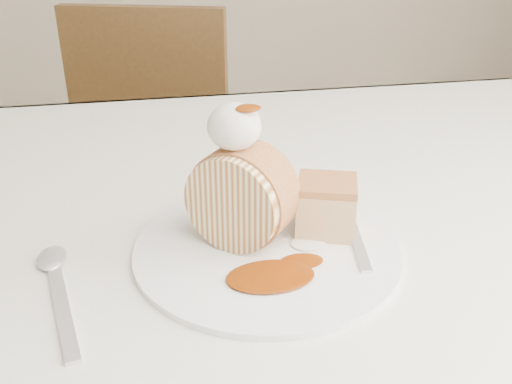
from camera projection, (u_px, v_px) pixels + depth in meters
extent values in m
cube|color=silver|center=(268.00, 207.00, 0.76)|extent=(1.40, 0.90, 0.04)
cube|color=silver|center=(223.00, 159.00, 1.20)|extent=(1.40, 0.01, 0.28)
cylinder|color=brown|center=(489.00, 250.00, 1.35)|extent=(0.06, 0.06, 0.71)
cube|color=brown|center=(172.00, 151.00, 1.73)|extent=(0.52, 0.52, 0.04)
cube|color=brown|center=(147.00, 94.00, 1.46)|extent=(0.40, 0.17, 0.43)
cylinder|color=brown|center=(239.00, 193.00, 1.96)|extent=(0.04, 0.04, 0.40)
cylinder|color=brown|center=(140.00, 187.00, 2.00)|extent=(0.04, 0.04, 0.40)
cylinder|color=brown|center=(221.00, 248.00, 1.65)|extent=(0.04, 0.04, 0.40)
cylinder|color=brown|center=(104.00, 240.00, 1.69)|extent=(0.04, 0.04, 0.40)
cylinder|color=white|center=(267.00, 249.00, 0.62)|extent=(0.37, 0.37, 0.01)
cylinder|color=beige|center=(241.00, 197.00, 0.61)|extent=(0.12, 0.11, 0.11)
cube|color=#AE6F42|center=(326.00, 209.00, 0.64)|extent=(0.08, 0.08, 0.05)
ellipsoid|color=white|center=(234.00, 126.00, 0.57)|extent=(0.06, 0.06, 0.05)
ellipsoid|color=#6B2804|center=(248.00, 102.00, 0.56)|extent=(0.03, 0.02, 0.01)
cube|color=silver|center=(357.00, 240.00, 0.63)|extent=(0.05, 0.17, 0.00)
cube|color=silver|center=(63.00, 312.00, 0.53)|extent=(0.06, 0.18, 0.00)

